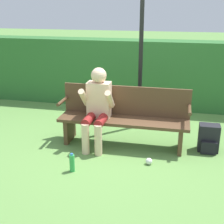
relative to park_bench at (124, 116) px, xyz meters
name	(u,v)px	position (x,y,z in m)	size (l,w,h in m)	color
ground_plane	(123,145)	(0.00, -0.07, -0.45)	(40.00, 40.00, 0.00)	#5B8942
hedge_back	(141,74)	(0.00, 1.95, 0.23)	(12.00, 0.54, 1.36)	#2D662D
park_bench	(124,116)	(0.00, 0.00, 0.00)	(1.95, 0.44, 0.88)	#513823
person_seated	(97,105)	(-0.38, -0.13, 0.20)	(0.48, 0.61, 1.18)	beige
backpack	(209,139)	(1.26, 0.01, -0.26)	(0.29, 0.26, 0.41)	black
water_bottle	(72,163)	(-0.50, -0.98, -0.33)	(0.07, 0.07, 0.25)	green
signpost	(141,36)	(0.13, 0.74, 1.11)	(0.38, 0.09, 2.77)	black
litter_crumple	(149,161)	(0.45, -0.59, -0.41)	(0.09, 0.09, 0.09)	silver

